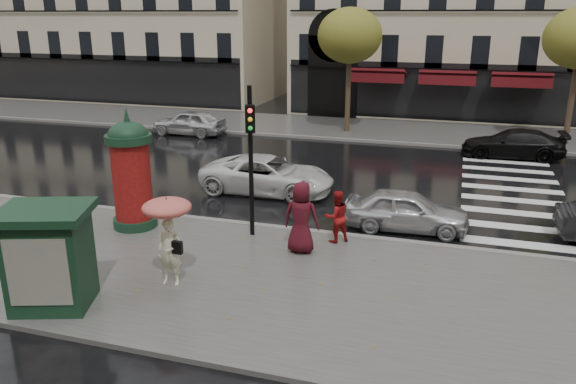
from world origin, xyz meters
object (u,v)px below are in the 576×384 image
(morris_column, at_px, (131,171))
(newsstand, at_px, (49,256))
(car_far_silver, at_px, (189,123))
(car_black, at_px, (513,144))
(woman_umbrella, at_px, (168,227))
(traffic_light, at_px, (251,148))
(car_silver, at_px, (406,210))
(woman_red, at_px, (336,216))
(car_white, at_px, (268,175))
(man_burgundy, at_px, (301,217))

(morris_column, distance_m, newsstand, 4.91)
(newsstand, distance_m, car_far_silver, 18.88)
(newsstand, bearing_deg, car_black, 59.06)
(woman_umbrella, height_order, car_far_silver, woman_umbrella)
(woman_umbrella, xyz_separation_m, car_far_silver, (-7.70, 16.30, -0.89))
(traffic_light, distance_m, car_silver, 5.14)
(woman_red, distance_m, car_black, 13.55)
(car_silver, bearing_deg, car_white, 63.80)
(man_burgundy, xyz_separation_m, morris_column, (-5.34, 0.36, 0.76))
(woman_red, xyz_separation_m, car_white, (-3.46, 4.08, -0.19))
(woman_red, height_order, car_white, woman_red)
(man_burgundy, xyz_separation_m, newsstand, (-4.42, -4.42, 0.18))
(traffic_light, distance_m, car_white, 4.95)
(woman_umbrella, height_order, traffic_light, traffic_light)
(woman_red, bearing_deg, newsstand, 8.19)
(car_black, bearing_deg, car_white, -48.38)
(newsstand, bearing_deg, morris_column, 100.86)
(woman_red, bearing_deg, car_silver, -172.63)
(newsstand, xyz_separation_m, car_silver, (6.94, 7.20, -0.66))
(newsstand, distance_m, car_white, 9.65)
(car_far_silver, bearing_deg, morris_column, 21.50)
(traffic_light, bearing_deg, car_far_silver, 123.33)
(woman_umbrella, bearing_deg, newsstand, -139.64)
(traffic_light, bearing_deg, newsstand, -118.29)
(car_black, xyz_separation_m, car_far_silver, (-16.38, 0.20, 0.03))
(car_white, distance_m, car_far_silver, 11.29)
(car_silver, bearing_deg, woman_umbrella, 135.41)
(morris_column, distance_m, traffic_light, 3.78)
(woman_umbrella, height_order, newsstand, newsstand)
(man_burgundy, relative_size, morris_column, 0.54)
(woman_red, height_order, car_silver, woman_red)
(morris_column, relative_size, car_black, 0.81)
(newsstand, bearing_deg, woman_umbrella, 40.36)
(woman_umbrella, distance_m, car_black, 18.32)
(woman_red, bearing_deg, car_white, -87.79)
(woman_red, bearing_deg, woman_umbrella, 11.32)
(woman_umbrella, relative_size, car_silver, 0.60)
(woman_red, relative_size, car_silver, 0.41)
(traffic_light, bearing_deg, car_black, 58.03)
(morris_column, bearing_deg, newsstand, -79.14)
(traffic_light, bearing_deg, morris_column, -175.00)
(morris_column, relative_size, car_white, 0.75)
(woman_red, xyz_separation_m, man_burgundy, (-0.75, -0.98, 0.23))
(man_burgundy, relative_size, newsstand, 0.86)
(woman_red, distance_m, morris_column, 6.19)
(newsstand, height_order, car_white, newsstand)
(man_burgundy, bearing_deg, woman_umbrella, 47.15)
(traffic_light, height_order, newsstand, traffic_light)
(woman_red, bearing_deg, man_burgundy, 14.44)
(traffic_light, bearing_deg, car_white, 103.38)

